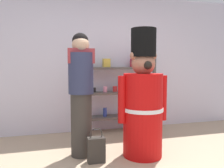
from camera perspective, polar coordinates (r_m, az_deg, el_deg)
name	(u,v)px	position (r m, az deg, el deg)	size (l,w,h in m)	color
back_wall	(95,63)	(4.48, -4.09, 5.19)	(6.40, 0.12, 2.60)	silver
merchandise_shelf	(121,90)	(4.41, 2.19, -1.54)	(1.29, 0.35, 1.54)	#4C4742
teddy_bear_guard	(143,103)	(3.21, 7.60, -4.62)	(0.71, 0.56, 1.75)	red
person_shopper	(81,92)	(3.20, -7.62, -1.93)	(0.36, 0.34, 1.69)	#38332D
shopping_bag	(96,149)	(3.11, -3.90, -15.74)	(0.22, 0.12, 0.45)	#332D28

